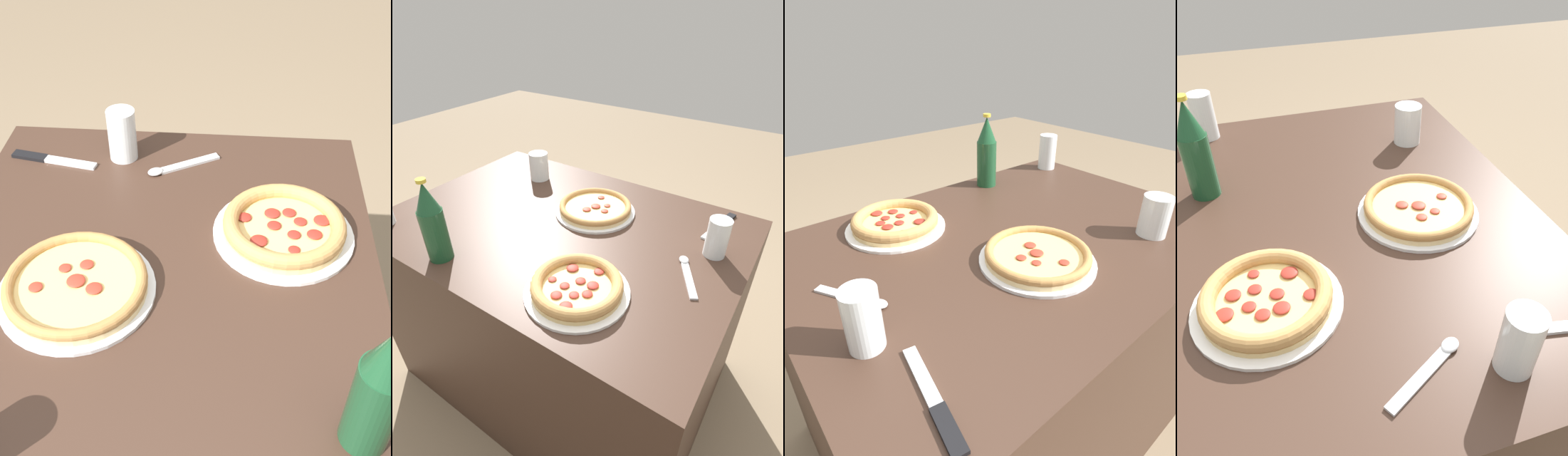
# 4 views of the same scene
# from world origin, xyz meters

# --- Properties ---
(ground_plane) EXTENTS (8.00, 8.00, 0.00)m
(ground_plane) POSITION_xyz_m (0.00, 0.00, 0.00)
(ground_plane) COLOR #847056
(table) EXTENTS (1.17, 0.83, 0.76)m
(table) POSITION_xyz_m (0.00, 0.00, 0.38)
(table) COLOR #3D281E
(table) RESTS_ON ground_plane
(pizza_pepperoni) EXTENTS (0.28, 0.28, 0.04)m
(pizza_pepperoni) POSITION_xyz_m (0.05, 0.13, 0.78)
(pizza_pepperoni) COLOR silver
(pizza_pepperoni) RESTS_ON table
(pizza_veggie) EXTENTS (0.27, 0.27, 0.04)m
(pizza_veggie) POSITION_xyz_m (0.23, -0.24, 0.78)
(pizza_veggie) COLOR white
(pizza_veggie) RESTS_ON table
(glass_orange_juice) EXTENTS (0.06, 0.06, 0.12)m
(glass_orange_juice) POSITION_xyz_m (0.47, 0.12, 0.81)
(glass_orange_juice) COLOR white
(glass_orange_juice) RESTS_ON table
(glass_mango_juice) EXTENTS (0.07, 0.07, 0.14)m
(glass_mango_juice) POSITION_xyz_m (-0.50, -0.32, 0.82)
(glass_mango_juice) COLOR white
(glass_mango_juice) RESTS_ON table
(glass_lemonade) EXTENTS (0.08, 0.08, 0.11)m
(glass_lemonade) POSITION_xyz_m (-0.29, 0.24, 0.81)
(glass_lemonade) COLOR white
(glass_lemonade) RESTS_ON table
(beer_bottle) EXTENTS (0.07, 0.07, 0.25)m
(beer_bottle) POSITION_xyz_m (-0.19, -0.33, 0.88)
(beer_bottle) COLOR #194728
(beer_bottle) RESTS_ON table
(spoon) EXTENTS (0.11, 0.16, 0.01)m
(spoon) POSITION_xyz_m (0.44, -0.00, 0.76)
(spoon) COLOR silver
(spoon) RESTS_ON table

